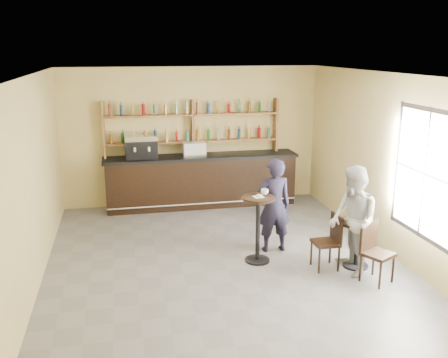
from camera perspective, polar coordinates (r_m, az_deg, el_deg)
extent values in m
plane|color=slate|center=(8.89, -0.20, -9.19)|extent=(7.00, 7.00, 0.00)
plane|color=white|center=(8.13, -0.22, 11.88)|extent=(7.00, 7.00, 0.00)
plane|color=#D8C27A|center=(11.74, -3.69, 4.91)|extent=(7.00, 0.00, 7.00)
plane|color=#D8C27A|center=(5.16, 7.78, -8.36)|extent=(7.00, 0.00, 7.00)
plane|color=#D8C27A|center=(8.32, -20.90, -0.21)|extent=(0.00, 7.00, 7.00)
plane|color=#D8C27A|center=(9.43, 17.95, 1.74)|extent=(0.00, 7.00, 7.00)
plane|color=white|center=(8.41, 21.96, 0.55)|extent=(0.00, 2.00, 2.00)
cube|color=white|center=(8.45, 3.95, -2.04)|extent=(0.19, 0.19, 0.00)
torus|color=tan|center=(8.44, 4.04, -1.91)|extent=(0.13, 0.13, 0.04)
imported|color=white|center=(8.57, 4.68, -1.47)|extent=(0.16, 0.16, 0.10)
imported|color=black|center=(9.02, 5.71, -3.03)|extent=(0.63, 0.41, 1.72)
imported|color=white|center=(8.63, 15.47, -4.35)|extent=(0.14, 0.14, 0.10)
imported|color=#9F9EA4|center=(8.35, 14.53, -4.67)|extent=(0.72, 0.90, 1.80)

